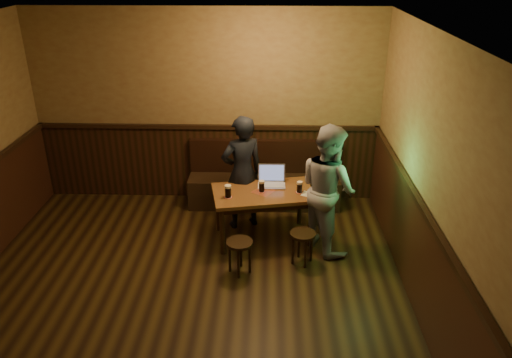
{
  "coord_description": "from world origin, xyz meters",
  "views": [
    {
      "loc": [
        0.91,
        -3.91,
        3.5
      ],
      "look_at": [
        0.75,
        1.67,
        0.9
      ],
      "focal_mm": 35.0,
      "sensor_mm": 36.0,
      "label": 1
    }
  ],
  "objects_px": {
    "stool_right": "(303,239)",
    "bench": "(264,184)",
    "pint_right": "(300,187)",
    "person_suit": "(242,173)",
    "pub_table": "(263,198)",
    "laptop": "(272,180)",
    "pint_mid": "(262,186)",
    "pint_left": "(228,191)",
    "person_grey": "(328,188)",
    "stool_left": "(240,248)"
  },
  "relations": [
    {
      "from": "pint_left",
      "to": "person_suit",
      "type": "distance_m",
      "value": 0.53
    },
    {
      "from": "pub_table",
      "to": "stool_right",
      "type": "distance_m",
      "value": 0.78
    },
    {
      "from": "pint_left",
      "to": "pint_right",
      "type": "bearing_deg",
      "value": 10.3
    },
    {
      "from": "person_suit",
      "to": "person_grey",
      "type": "bearing_deg",
      "value": 131.22
    },
    {
      "from": "stool_left",
      "to": "person_grey",
      "type": "distance_m",
      "value": 1.31
    },
    {
      "from": "laptop",
      "to": "pint_right",
      "type": "bearing_deg",
      "value": -34.17
    },
    {
      "from": "pub_table",
      "to": "stool_right",
      "type": "bearing_deg",
      "value": -60.2
    },
    {
      "from": "bench",
      "to": "pint_right",
      "type": "relative_size",
      "value": 14.68
    },
    {
      "from": "stool_left",
      "to": "person_grey",
      "type": "xyz_separation_m",
      "value": [
        1.05,
        0.61,
        0.48
      ]
    },
    {
      "from": "pint_right",
      "to": "person_suit",
      "type": "xyz_separation_m",
      "value": [
        -0.74,
        0.34,
        0.03
      ]
    },
    {
      "from": "pint_mid",
      "to": "person_grey",
      "type": "relative_size",
      "value": 0.09
    },
    {
      "from": "pint_right",
      "to": "stool_left",
      "type": "bearing_deg",
      "value": -132.9
    },
    {
      "from": "pint_right",
      "to": "person_grey",
      "type": "height_order",
      "value": "person_grey"
    },
    {
      "from": "laptop",
      "to": "person_grey",
      "type": "distance_m",
      "value": 0.8
    },
    {
      "from": "stool_right",
      "to": "laptop",
      "type": "bearing_deg",
      "value": 115.74
    },
    {
      "from": "bench",
      "to": "pub_table",
      "type": "distance_m",
      "value": 1.02
    },
    {
      "from": "stool_right",
      "to": "pub_table",
      "type": "bearing_deg",
      "value": 130.68
    },
    {
      "from": "pint_left",
      "to": "person_suit",
      "type": "bearing_deg",
      "value": 73.6
    },
    {
      "from": "pint_left",
      "to": "laptop",
      "type": "distance_m",
      "value": 0.67
    },
    {
      "from": "pint_mid",
      "to": "person_grey",
      "type": "xyz_separation_m",
      "value": [
        0.82,
        -0.17,
        0.06
      ]
    },
    {
      "from": "bench",
      "to": "stool_right",
      "type": "distance_m",
      "value": 1.61
    },
    {
      "from": "bench",
      "to": "person_suit",
      "type": "height_order",
      "value": "person_suit"
    },
    {
      "from": "bench",
      "to": "pint_mid",
      "type": "xyz_separation_m",
      "value": [
        -0.02,
        -0.98,
        0.44
      ]
    },
    {
      "from": "bench",
      "to": "pint_left",
      "type": "distance_m",
      "value": 1.31
    },
    {
      "from": "pint_left",
      "to": "pint_mid",
      "type": "relative_size",
      "value": 1.09
    },
    {
      "from": "bench",
      "to": "person_suit",
      "type": "relative_size",
      "value": 1.4
    },
    {
      "from": "person_suit",
      "to": "pint_left",
      "type": "bearing_deg",
      "value": 49.85
    },
    {
      "from": "person_grey",
      "to": "pint_mid",
      "type": "bearing_deg",
      "value": 47.93
    },
    {
      "from": "laptop",
      "to": "bench",
      "type": "bearing_deg",
      "value": 97.05
    },
    {
      "from": "stool_left",
      "to": "bench",
      "type": "bearing_deg",
      "value": 81.57
    },
    {
      "from": "bench",
      "to": "pint_right",
      "type": "bearing_deg",
      "value": -65.17
    },
    {
      "from": "person_suit",
      "to": "stool_right",
      "type": "bearing_deg",
      "value": 106.88
    },
    {
      "from": "pint_left",
      "to": "pint_right",
      "type": "xyz_separation_m",
      "value": [
        0.89,
        0.16,
        -0.01
      ]
    },
    {
      "from": "bench",
      "to": "stool_left",
      "type": "distance_m",
      "value": 1.78
    },
    {
      "from": "stool_left",
      "to": "stool_right",
      "type": "height_order",
      "value": "stool_left"
    },
    {
      "from": "pint_right",
      "to": "person_suit",
      "type": "height_order",
      "value": "person_suit"
    },
    {
      "from": "pint_mid",
      "to": "person_suit",
      "type": "bearing_deg",
      "value": 128.36
    },
    {
      "from": "person_grey",
      "to": "pint_left",
      "type": "bearing_deg",
      "value": 59.82
    },
    {
      "from": "laptop",
      "to": "person_suit",
      "type": "bearing_deg",
      "value": 163.26
    },
    {
      "from": "bench",
      "to": "pint_right",
      "type": "height_order",
      "value": "bench"
    },
    {
      "from": "bench",
      "to": "laptop",
      "type": "distance_m",
      "value": 0.88
    },
    {
      "from": "pub_table",
      "to": "pint_left",
      "type": "xyz_separation_m",
      "value": [
        -0.43,
        -0.17,
        0.17
      ]
    },
    {
      "from": "bench",
      "to": "laptop",
      "type": "relative_size",
      "value": 6.15
    },
    {
      "from": "laptop",
      "to": "person_suit",
      "type": "relative_size",
      "value": 0.23
    },
    {
      "from": "pub_table",
      "to": "pint_right",
      "type": "bearing_deg",
      "value": -12.12
    },
    {
      "from": "stool_right",
      "to": "bench",
      "type": "bearing_deg",
      "value": 107.39
    },
    {
      "from": "stool_right",
      "to": "person_grey",
      "type": "bearing_deg",
      "value": 51.51
    },
    {
      "from": "pint_right",
      "to": "pint_left",
      "type": "bearing_deg",
      "value": -169.7
    },
    {
      "from": "stool_left",
      "to": "person_grey",
      "type": "relative_size",
      "value": 0.26
    },
    {
      "from": "stool_left",
      "to": "person_grey",
      "type": "height_order",
      "value": "person_grey"
    }
  ]
}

